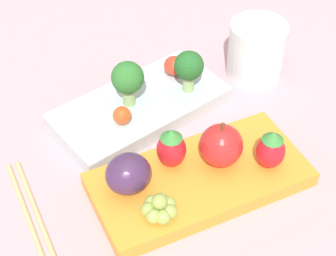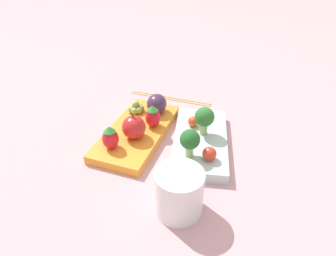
# 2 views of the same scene
# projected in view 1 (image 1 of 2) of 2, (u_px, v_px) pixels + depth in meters

# --- Properties ---
(ground_plane) EXTENTS (4.00, 4.00, 0.00)m
(ground_plane) POSITION_uv_depth(u_px,v_px,m) (159.00, 150.00, 0.64)
(ground_plane) COLOR #C6939E
(bento_box_savoury) EXTENTS (0.22, 0.12, 0.02)m
(bento_box_savoury) POSITION_uv_depth(u_px,v_px,m) (140.00, 108.00, 0.68)
(bento_box_savoury) COLOR silver
(bento_box_savoury) RESTS_ON ground_plane
(bento_box_fruit) EXTENTS (0.24, 0.14, 0.02)m
(bento_box_fruit) POSITION_uv_depth(u_px,v_px,m) (200.00, 179.00, 0.60)
(bento_box_fruit) COLOR orange
(bento_box_fruit) RESTS_ON ground_plane
(broccoli_floret_0) EXTENTS (0.04, 0.04, 0.06)m
(broccoli_floret_0) POSITION_uv_depth(u_px,v_px,m) (131.00, 78.00, 0.65)
(broccoli_floret_0) COLOR #93B770
(broccoli_floret_0) RESTS_ON bento_box_savoury
(broccoli_floret_1) EXTENTS (0.04, 0.04, 0.05)m
(broccoli_floret_1) POSITION_uv_depth(u_px,v_px,m) (189.00, 67.00, 0.67)
(broccoli_floret_1) COLOR #93B770
(broccoli_floret_1) RESTS_ON bento_box_savoury
(cherry_tomato_0) EXTENTS (0.03, 0.03, 0.03)m
(cherry_tomato_0) POSITION_uv_depth(u_px,v_px,m) (174.00, 66.00, 0.70)
(cherry_tomato_0) COLOR red
(cherry_tomato_0) RESTS_ON bento_box_savoury
(cherry_tomato_1) EXTENTS (0.02, 0.02, 0.02)m
(cherry_tomato_1) POSITION_uv_depth(u_px,v_px,m) (122.00, 115.00, 0.64)
(cherry_tomato_1) COLOR #DB4C1E
(cherry_tomato_1) RESTS_ON bento_box_savoury
(apple) EXTENTS (0.05, 0.05, 0.06)m
(apple) POSITION_uv_depth(u_px,v_px,m) (221.00, 145.00, 0.59)
(apple) COLOR red
(apple) RESTS_ON bento_box_fruit
(strawberry_0) EXTENTS (0.03, 0.03, 0.05)m
(strawberry_0) POSITION_uv_depth(u_px,v_px,m) (271.00, 149.00, 0.59)
(strawberry_0) COLOR red
(strawberry_0) RESTS_ON bento_box_fruit
(strawberry_1) EXTENTS (0.03, 0.03, 0.05)m
(strawberry_1) POSITION_uv_depth(u_px,v_px,m) (171.00, 148.00, 0.59)
(strawberry_1) COLOR red
(strawberry_1) RESTS_ON bento_box_fruit
(plum) EXTENTS (0.05, 0.04, 0.04)m
(plum) POSITION_uv_depth(u_px,v_px,m) (128.00, 174.00, 0.57)
(plum) COLOR #42284C
(plum) RESTS_ON bento_box_fruit
(grape_cluster) EXTENTS (0.04, 0.04, 0.03)m
(grape_cluster) POSITION_uv_depth(u_px,v_px,m) (160.00, 208.00, 0.55)
(grape_cluster) COLOR #8EA84C
(grape_cluster) RESTS_ON bento_box_fruit
(drinking_cup) EXTENTS (0.07, 0.07, 0.08)m
(drinking_cup) POSITION_uv_depth(u_px,v_px,m) (257.00, 50.00, 0.72)
(drinking_cup) COLOR silver
(drinking_cup) RESTS_ON ground_plane
(chopsticks_pair) EXTENTS (0.04, 0.21, 0.01)m
(chopsticks_pair) POSITION_uv_depth(u_px,v_px,m) (39.00, 233.00, 0.56)
(chopsticks_pair) COLOR tan
(chopsticks_pair) RESTS_ON ground_plane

